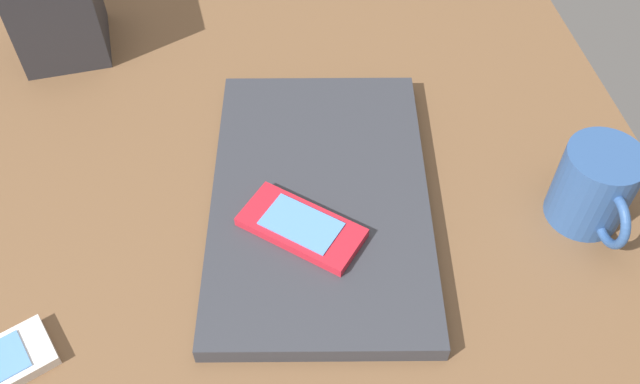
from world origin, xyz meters
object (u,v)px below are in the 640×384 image
Objects in this scene: laptop_closed at (320,199)px; cell_phone_on_laptop at (301,227)px; desk_organizer at (56,7)px; coffee_mug at (595,187)px.

cell_phone_on_laptop reaches higher than laptop_closed.
cell_phone_on_laptop is 42.83cm from desk_organizer.
coffee_mug is at bearing 86.65° from laptop_closed.
laptop_closed is 2.97× the size of desk_organizer.
desk_organizer is at bearing -143.92° from cell_phone_on_laptop.
desk_organizer reaches higher than coffee_mug.
desk_organizer reaches higher than laptop_closed.
coffee_mug is (5.23, 25.97, 3.37)cm from laptop_closed.
laptop_closed is 3.25× the size of coffee_mug.
desk_organizer is 1.09× the size of coffee_mug.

